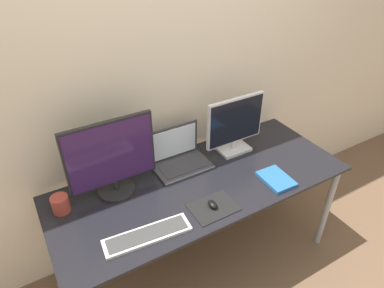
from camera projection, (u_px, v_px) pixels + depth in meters
name	position (u px, v px, depth m)	size (l,w,h in m)	color
wall_back	(166.00, 78.00, 2.11)	(7.00, 0.05, 2.50)	beige
desk	(201.00, 191.00, 2.13)	(1.83, 0.74, 0.73)	black
monitor_left	(112.00, 159.00, 1.89)	(0.50, 0.22, 0.47)	black
monitor_right	(235.00, 125.00, 2.26)	(0.43, 0.15, 0.39)	silver
laptop	(179.00, 156.00, 2.20)	(0.35, 0.24, 0.25)	#333338
keyboard	(147.00, 235.00, 1.73)	(0.46, 0.16, 0.02)	silver
mousepad	(213.00, 207.00, 1.90)	(0.26, 0.19, 0.00)	black
mouse	(212.00, 204.00, 1.89)	(0.04, 0.07, 0.03)	black
book	(276.00, 179.00, 2.09)	(0.17, 0.22, 0.02)	#235B9E
mug	(61.00, 204.00, 1.85)	(0.10, 0.10, 0.10)	#99382D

